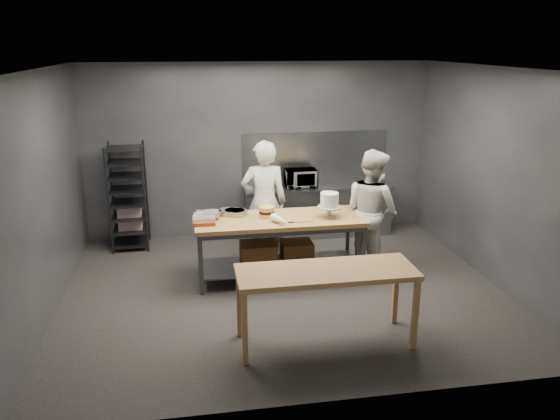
% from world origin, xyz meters
% --- Properties ---
extents(ground, '(6.00, 6.00, 0.00)m').
position_xyz_m(ground, '(0.00, 0.00, 0.00)').
color(ground, black).
rests_on(ground, ground).
extents(back_wall, '(6.00, 0.04, 3.00)m').
position_xyz_m(back_wall, '(0.00, 2.50, 1.50)').
color(back_wall, '#4C4F54').
rests_on(back_wall, ground).
extents(work_table, '(2.40, 0.90, 0.92)m').
position_xyz_m(work_table, '(-0.01, 0.44, 0.57)').
color(work_table, olive).
rests_on(work_table, ground).
extents(near_counter, '(2.00, 0.70, 0.90)m').
position_xyz_m(near_counter, '(0.23, -1.43, 0.81)').
color(near_counter, olive).
rests_on(near_counter, ground).
extents(back_counter, '(2.60, 0.60, 0.90)m').
position_xyz_m(back_counter, '(1.00, 2.18, 0.45)').
color(back_counter, slate).
rests_on(back_counter, ground).
extents(splashback_panel, '(2.60, 0.02, 0.90)m').
position_xyz_m(splashback_panel, '(1.00, 2.48, 1.35)').
color(splashback_panel, slate).
rests_on(splashback_panel, back_counter).
extents(speed_rack, '(0.61, 0.66, 1.75)m').
position_xyz_m(speed_rack, '(-2.23, 2.10, 0.86)').
color(speed_rack, black).
rests_on(speed_rack, ground).
extents(chef_behind, '(0.73, 0.51, 1.92)m').
position_xyz_m(chef_behind, '(-0.11, 1.10, 0.96)').
color(chef_behind, silver).
rests_on(chef_behind, ground).
extents(chef_right, '(1.00, 1.10, 1.84)m').
position_xyz_m(chef_right, '(1.42, 0.54, 0.92)').
color(chef_right, silver).
rests_on(chef_right, ground).
extents(microwave, '(0.54, 0.37, 0.30)m').
position_xyz_m(microwave, '(0.68, 2.18, 1.05)').
color(microwave, black).
rests_on(microwave, back_counter).
extents(frosted_cake_stand, '(0.34, 0.34, 0.36)m').
position_xyz_m(frosted_cake_stand, '(0.72, 0.35, 1.15)').
color(frosted_cake_stand, '#B2A78F').
rests_on(frosted_cake_stand, work_table).
extents(layer_cake, '(0.22, 0.22, 0.16)m').
position_xyz_m(layer_cake, '(-0.16, 0.49, 1.00)').
color(layer_cake, '#F2CE4D').
rests_on(layer_cake, work_table).
extents(cake_pans, '(0.64, 0.33, 0.07)m').
position_xyz_m(cake_pans, '(-0.69, 0.68, 0.96)').
color(cake_pans, gray).
rests_on(cake_pans, work_table).
extents(piping_bag, '(0.28, 0.39, 0.12)m').
position_xyz_m(piping_bag, '(-0.01, 0.12, 0.98)').
color(piping_bag, white).
rests_on(piping_bag, work_table).
extents(offset_spatula, '(0.36, 0.02, 0.02)m').
position_xyz_m(offset_spatula, '(0.22, 0.18, 0.93)').
color(offset_spatula, slate).
rests_on(offset_spatula, work_table).
extents(pastry_clamshells, '(0.37, 0.44, 0.11)m').
position_xyz_m(pastry_clamshells, '(-1.02, 0.42, 0.98)').
color(pastry_clamshells, '#984A1E').
rests_on(pastry_clamshells, work_table).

